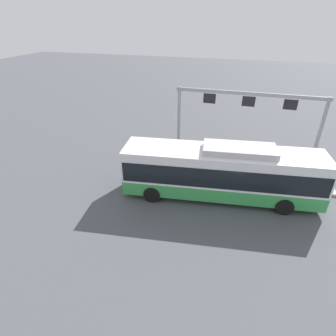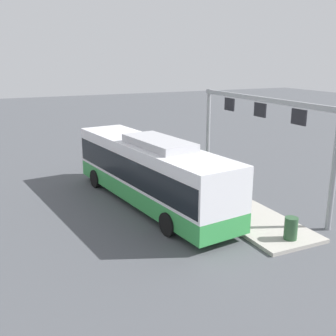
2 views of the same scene
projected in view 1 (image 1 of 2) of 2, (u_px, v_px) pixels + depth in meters
The scene contains 7 objects.
ground_plane at pixel (219, 196), 17.10m from camera, with size 120.00×120.00×0.00m, color #4C4F54.
platform_curb at pixel (254, 173), 19.34m from camera, with size 10.00×2.80×0.16m, color #B2ADA3.
bus_main at pixel (222, 171), 16.21m from camera, with size 11.82×3.97×3.46m.
person_boarding at pixel (166, 153), 20.40m from camera, with size 0.39×0.56×1.67m.
person_waiting_near at pixel (195, 156), 19.52m from camera, with size 0.44×0.58×1.67m.
platform_sign_gantry at pixel (247, 111), 19.73m from camera, with size 10.51×0.24×5.20m.
trash_bin at pixel (323, 176), 18.02m from camera, with size 0.52×0.52×0.90m, color #2D5133.
Camera 1 is at (-0.94, 14.35, 9.93)m, focal length 29.28 mm.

